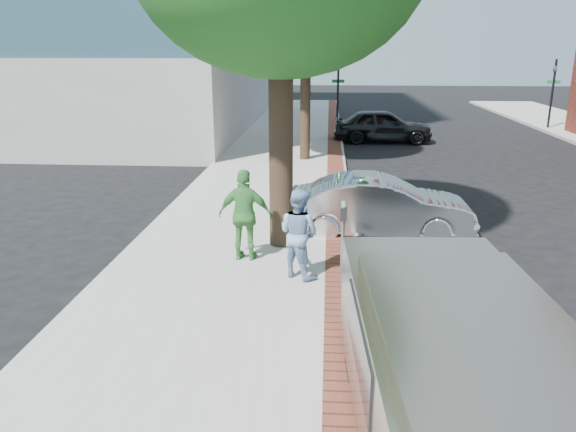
# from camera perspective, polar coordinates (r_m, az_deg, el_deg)

# --- Properties ---
(ground) EXTENTS (120.00, 120.00, 0.00)m
(ground) POSITION_cam_1_polar(r_m,az_deg,el_deg) (10.91, 1.65, -6.96)
(ground) COLOR black
(ground) RESTS_ON ground
(sidewalk) EXTENTS (5.00, 60.00, 0.15)m
(sidewalk) POSITION_cam_1_polar(r_m,az_deg,el_deg) (18.59, -1.90, 3.33)
(sidewalk) COLOR #9E9991
(sidewalk) RESTS_ON ground
(brick_strip) EXTENTS (0.60, 60.00, 0.01)m
(brick_strip) POSITION_cam_1_polar(r_m,az_deg,el_deg) (18.48, 4.91, 3.45)
(brick_strip) COLOR brown
(brick_strip) RESTS_ON sidewalk
(curb) EXTENTS (0.10, 60.00, 0.15)m
(curb) POSITION_cam_1_polar(r_m,az_deg,el_deg) (18.51, 5.99, 3.18)
(curb) COLOR gray
(curb) RESTS_ON ground
(office_base) EXTENTS (18.20, 22.20, 4.00)m
(office_base) POSITION_cam_1_polar(r_m,az_deg,el_deg) (34.76, -19.03, 11.93)
(office_base) COLOR gray
(office_base) RESTS_ON ground
(signal_near) EXTENTS (0.70, 0.15, 3.80)m
(signal_near) POSITION_cam_1_polar(r_m,az_deg,el_deg) (32.06, 5.10, 12.86)
(signal_near) COLOR black
(signal_near) RESTS_ON ground
(signal_far) EXTENTS (0.70, 0.15, 3.80)m
(signal_far) POSITION_cam_1_polar(r_m,az_deg,el_deg) (34.26, 25.31, 11.62)
(signal_far) COLOR black
(signal_far) RESTS_ON ground
(tree_far) EXTENTS (4.80, 4.80, 7.14)m
(tree_far) POSITION_cam_1_polar(r_m,az_deg,el_deg) (22.02, 1.84, 19.11)
(tree_far) COLOR black
(tree_far) RESTS_ON sidewalk
(parking_meter) EXTENTS (0.12, 0.32, 1.47)m
(parking_meter) POSITION_cam_1_polar(r_m,az_deg,el_deg) (10.61, 5.63, -0.78)
(parking_meter) COLOR gray
(parking_meter) RESTS_ON sidewalk
(person_gray) EXTENTS (0.38, 0.57, 1.56)m
(person_gray) POSITION_cam_1_polar(r_m,az_deg,el_deg) (13.02, -0.76, 1.35)
(person_gray) COLOR #A5A4A9
(person_gray) RESTS_ON sidewalk
(person_officer) EXTENTS (1.07, 1.02, 1.73)m
(person_officer) POSITION_cam_1_polar(r_m,az_deg,el_deg) (10.63, 1.10, -1.74)
(person_officer) COLOR #81A3C7
(person_officer) RESTS_ON sidewalk
(person_green) EXTENTS (1.15, 0.56, 1.90)m
(person_green) POSITION_cam_1_polar(r_m,az_deg,el_deg) (11.49, -4.37, 0.09)
(person_green) COLOR #459443
(person_green) RESTS_ON sidewalk
(sedan_silver) EXTENTS (4.39, 1.54, 1.45)m
(sedan_silver) POSITION_cam_1_polar(r_m,az_deg,el_deg) (13.67, 9.35, 0.97)
(sedan_silver) COLOR silver
(sedan_silver) RESTS_ON ground
(bg_car) EXTENTS (4.70, 1.94, 1.59)m
(bg_car) POSITION_cam_1_polar(r_m,az_deg,el_deg) (27.59, 9.59, 9.04)
(bg_car) COLOR black
(bg_car) RESTS_ON ground
(van) EXTENTS (2.30, 5.40, 1.95)m
(van) POSITION_cam_1_polar(r_m,az_deg,el_deg) (6.43, 16.52, -15.09)
(van) COLOR gray
(van) RESTS_ON ground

